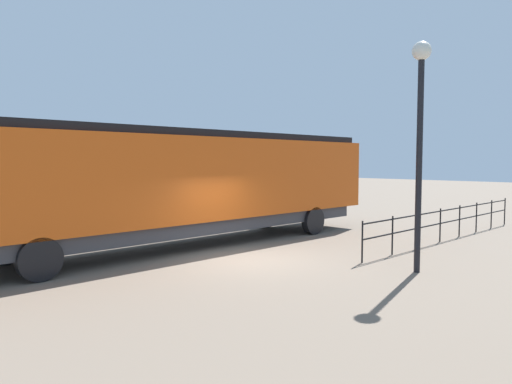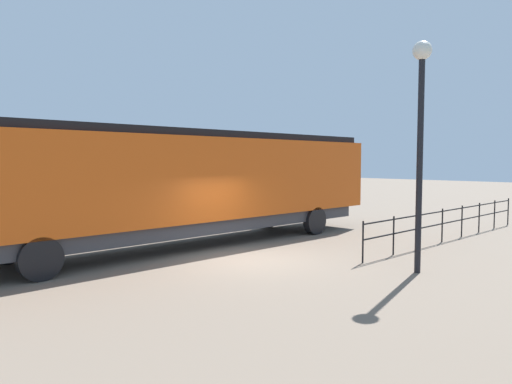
% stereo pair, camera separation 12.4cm
% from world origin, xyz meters
% --- Properties ---
extents(ground_plane, '(120.00, 120.00, 0.00)m').
position_xyz_m(ground_plane, '(0.00, 0.00, 0.00)').
color(ground_plane, '#756656').
extents(locomotive, '(2.96, 16.66, 3.97)m').
position_xyz_m(locomotive, '(-3.18, 0.56, 2.24)').
color(locomotive, '#D15114').
rests_on(locomotive, ground_plane).
extents(lamp_post, '(0.49, 0.49, 6.03)m').
position_xyz_m(lamp_post, '(4.18, 2.14, 4.16)').
color(lamp_post, black).
rests_on(lamp_post, ground_plane).
extents(platform_fence, '(0.05, 11.97, 1.23)m').
position_xyz_m(platform_fence, '(2.52, 8.04, 0.79)').
color(platform_fence, black).
rests_on(platform_fence, ground_plane).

